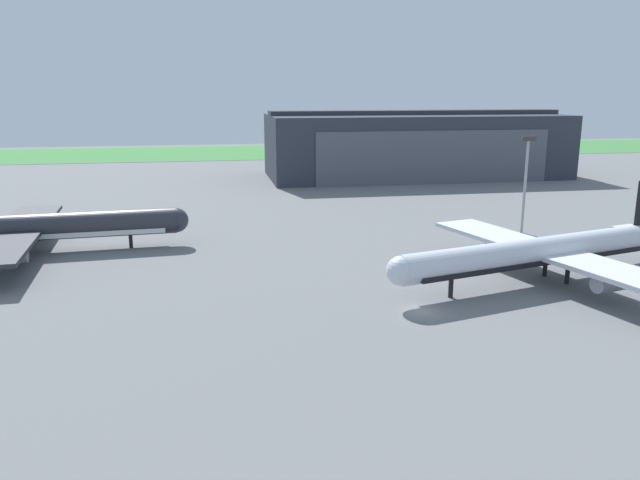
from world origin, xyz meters
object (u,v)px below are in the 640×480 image
Objects in this scene: maintenance_hangar at (415,145)px; apron_light_mast at (526,176)px; airliner_near_right at (549,251)px; airliner_far_left at (24,229)px.

maintenance_hangar is 71.60m from apron_light_mast.
airliner_near_right is at bearing -111.62° from apron_light_mast.
airliner_far_left reaches higher than airliner_near_right.
airliner_far_left is (-83.79, -71.39, -4.88)m from maintenance_hangar.
airliner_far_left is at bearing 159.14° from airliner_near_right.
airliner_far_left is 79.05m from apron_light_mast.
airliner_near_right is 2.75× the size of apron_light_mast.
apron_light_mast is (-4.97, -71.42, 1.05)m from maintenance_hangar.
maintenance_hangar reaches higher than airliner_near_right.
airliner_far_left is 1.05× the size of airliner_near_right.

